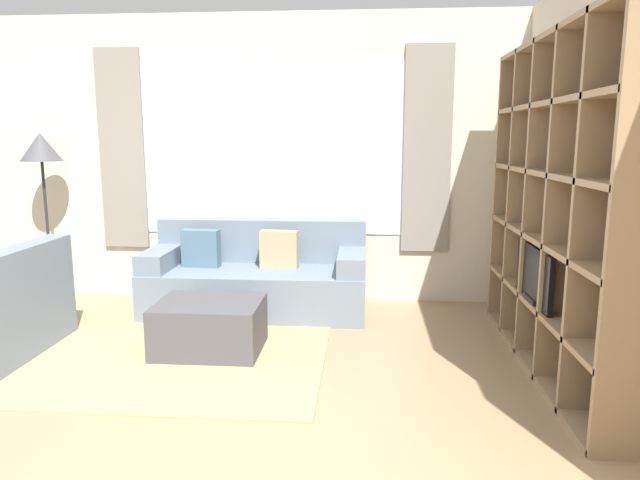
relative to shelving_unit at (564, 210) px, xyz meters
The scene contains 7 objects.
wall_back 2.73m from the shelving_unit, 143.93° to the left, with size 5.88×0.11×2.70m.
wall_right 0.32m from the shelving_unit, 18.27° to the right, with size 0.07×4.46×2.70m, color beige.
area_rug 3.17m from the shelving_unit, behind, with size 2.78×2.28×0.01m, color tan.
shelving_unit is the anchor object (origin of this frame).
couch_main 2.68m from the shelving_unit, 153.32° to the left, with size 1.96×0.83×0.80m.
ottoman 2.60m from the shelving_unit, behind, with size 0.76×0.59×0.38m.
floor_lamp 4.52m from the shelving_unit, 163.36° to the left, with size 0.37×0.37×1.61m.
Camera 1 is at (0.88, -2.16, 1.56)m, focal length 32.00 mm.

